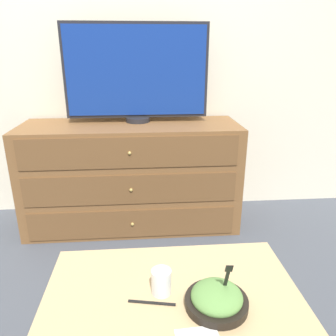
% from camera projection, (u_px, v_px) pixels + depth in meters
% --- Properties ---
extents(ground_plane, '(12.00, 12.00, 0.00)m').
position_uv_depth(ground_plane, '(121.00, 205.00, 2.89)').
color(ground_plane, '#474C56').
extents(wall_back, '(12.00, 0.05, 2.60)m').
position_uv_depth(wall_back, '(113.00, 49.00, 2.47)').
color(wall_back, silver).
rests_on(wall_back, ground_plane).
extents(dresser, '(1.58, 0.56, 0.79)m').
position_uv_depth(dresser, '(132.00, 176.00, 2.48)').
color(dresser, brown).
rests_on(dresser, ground_plane).
extents(tv, '(1.02, 0.18, 0.69)m').
position_uv_depth(tv, '(136.00, 73.00, 2.32)').
color(tv, '#232328').
rests_on(tv, dresser).
extents(coffee_table, '(0.94, 0.65, 0.45)m').
position_uv_depth(coffee_table, '(173.00, 310.00, 1.20)').
color(coffee_table, tan).
rests_on(coffee_table, ground_plane).
extents(takeout_bowl, '(0.22, 0.22, 0.20)m').
position_uv_depth(takeout_bowl, '(217.00, 299.00, 1.13)').
color(takeout_bowl, black).
rests_on(takeout_bowl, coffee_table).
extents(drink_cup, '(0.07, 0.07, 0.10)m').
position_uv_depth(drink_cup, '(161.00, 283.00, 1.19)').
color(drink_cup, beige).
rests_on(drink_cup, coffee_table).
extents(knife, '(0.17, 0.04, 0.01)m').
position_uv_depth(knife, '(152.00, 303.00, 1.15)').
color(knife, black).
rests_on(knife, coffee_table).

